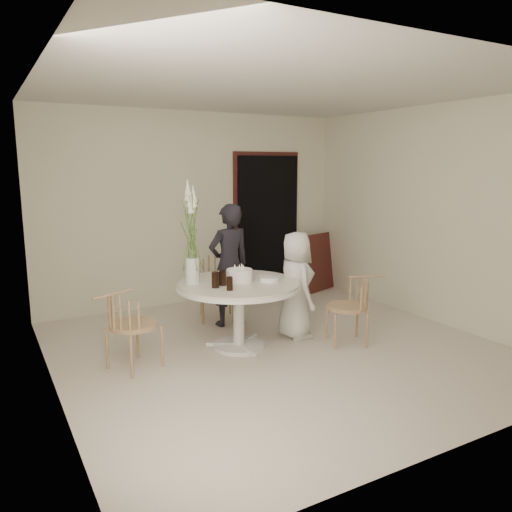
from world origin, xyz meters
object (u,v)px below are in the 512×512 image
chair_far (216,276)px  flower_vase (192,235)px  chair_left (124,319)px  boy (296,285)px  girl (229,265)px  birthday_cake (239,275)px  table (239,293)px  chair_right (357,299)px

chair_far → flower_vase: 1.41m
chair_far → chair_left: size_ratio=1.03×
chair_left → boy: (1.97, 0.03, 0.09)m
girl → boy: bearing=116.2°
birthday_cake → table: bearing=-133.2°
girl → flower_vase: 1.05m
table → boy: 0.72m
chair_far → flower_vase: size_ratio=0.75×
chair_left → chair_right: bearing=-123.6°
girl → chair_left: bearing=24.5°
girl → boy: size_ratio=1.23×
table → chair_left: 1.25m
chair_left → boy: bearing=-112.2°
table → chair_far: (0.26, 1.16, -0.08)m
girl → flower_vase: flower_vase is taller
boy → chair_far: bearing=29.0°
chair_right → birthday_cake: size_ratio=2.78×
chair_right → boy: size_ratio=0.63×
birthday_cake → chair_far: bearing=78.1°
chair_left → girl: 1.74m
chair_left → birthday_cake: size_ratio=2.90×
chair_right → birthday_cake: (-1.18, 0.54, 0.30)m
chair_right → birthday_cake: birthday_cake is taller
chair_far → flower_vase: bearing=-105.8°
table → flower_vase: bearing=157.8°
girl → chair_far: bearing=-93.1°
birthday_cake → chair_right: bearing=-24.4°
table → chair_left: (-1.25, -0.04, -0.09)m
chair_far → boy: boy is taller
girl → table: bearing=67.1°
chair_right → chair_left: (-2.46, 0.47, 0.02)m
flower_vase → chair_far: bearing=53.8°
chair_right → birthday_cake: bearing=-91.5°
boy → birthday_cake: 0.72m
table → chair_far: bearing=77.2°
table → chair_far: 1.19m
table → girl: bearing=70.8°
chair_far → chair_right: (0.94, -1.67, -0.04)m
boy → chair_left: bearing=98.4°
chair_right → girl: 1.61m
birthday_cake → chair_left: bearing=-176.9°
girl → flower_vase: (-0.72, -0.59, 0.50)m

